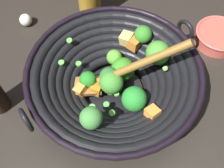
{
  "coord_description": "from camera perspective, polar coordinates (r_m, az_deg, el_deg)",
  "views": [
    {
      "loc": [
        -0.18,
        0.28,
        0.58
      ],
      "look_at": [
        0.01,
        -0.0,
        0.03
      ],
      "focal_mm": 42.4,
      "sensor_mm": 36.0,
      "label": 1
    }
  ],
  "objects": [
    {
      "name": "ground_plane",
      "position": [
        0.67,
        0.43,
        -1.68
      ],
      "size": [
        4.0,
        4.0,
        0.0
      ],
      "primitive_type": "plane",
      "color": "#28231E"
    },
    {
      "name": "wok",
      "position": [
        0.61,
        0.62,
        1.43
      ],
      "size": [
        0.4,
        0.42,
        0.18
      ],
      "color": "black",
      "rests_on": "ground"
    },
    {
      "name": "prep_bowl",
      "position": [
        0.81,
        21.9,
        9.51
      ],
      "size": [
        0.13,
        0.13,
        0.04
      ],
      "color": "#D15647",
      "rests_on": "ground"
    },
    {
      "name": "garlic_bulb",
      "position": [
        0.84,
        -18.1,
        13.0
      ],
      "size": [
        0.04,
        0.04,
        0.04
      ],
      "primitive_type": "sphere",
      "color": "silver",
      "rests_on": "ground"
    }
  ]
}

